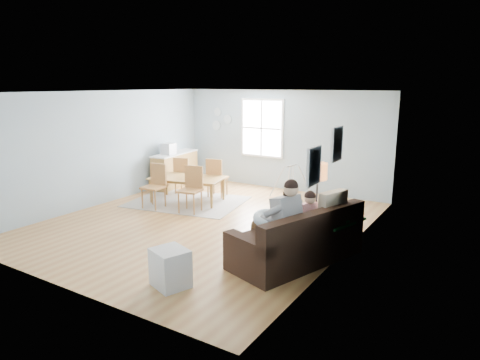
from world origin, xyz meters
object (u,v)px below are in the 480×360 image
Objects in this scene: sofa at (299,243)px; toddler at (305,212)px; counter at (175,169)px; monitor at (168,149)px; floor_lamp at (318,179)px; chair_nw at (183,173)px; storage_cube at (170,268)px; chair_se at (192,186)px; baby_swing at (291,183)px; chair_ne at (216,175)px; chair_sw at (156,183)px; father at (279,218)px; dining_table at (187,190)px.

toddler is at bearing 93.08° from sofa.
counter is 5.33× the size of monitor.
monitor is (-5.21, 2.17, -0.18)m from floor_lamp.
monitor is (-0.73, 0.29, 0.55)m from chair_nw.
toddler is at bearing 58.74° from storage_cube.
counter is at bearing 138.53° from chair_se.
storage_cube is at bearing -124.70° from sofa.
chair_ne is at bearing -144.92° from baby_swing.
chair_sw is (-4.19, 1.16, 0.27)m from sofa.
chair_sw is 1.04× the size of chair_nw.
toddler is 0.61× the size of floor_lamp.
chair_nw is at bearing 147.05° from father.
toddler is 2.39m from storage_cube.
storage_cube is at bearing -50.44° from counter.
sofa is 6.05m from counter.
toddler is at bearing -28.61° from counter.
chair_se is at bearing 157.71° from sofa.
sofa is at bearing -27.97° from monitor.
monitor is at bearing -81.32° from counter.
counter is at bearing -168.57° from baby_swing.
floor_lamp is 2.51× the size of storage_cube.
storage_cube is 0.35× the size of dining_table.
counter is at bearing 141.92° from chair_nw.
floor_lamp reaches higher than sofa.
baby_swing is at bearing 117.05° from sofa.
counter is at bearing 98.68° from monitor.
floor_lamp is (0.29, 0.83, 0.51)m from father.
chair_sw is 1.01× the size of chair_ne.
chair_ne reaches higher than baby_swing.
father is 1.39× the size of chair_se.
chair_ne is 1.78m from counter.
baby_swing is (2.53, 1.28, -0.20)m from chair_nw.
father is 0.54m from toddler.
chair_ne is (-3.25, 2.88, -0.19)m from father.
toddler is (0.23, 0.49, 0.01)m from father.
toddler is 0.92× the size of chair_sw.
chair_sw is 1.11× the size of baby_swing.
counter is at bearing 146.20° from father.
floor_lamp is 1.52× the size of chair_sw.
storage_cube is 1.89× the size of monitor.
chair_sw reaches higher than storage_cube.
chair_ne is (0.94, 0.17, 0.02)m from chair_nw.
chair_ne is 1.95m from baby_swing.
dining_table is 1.76m from monitor.
floor_lamp is 3.46m from chair_se.
chair_se reaches higher than storage_cube.
chair_se is (-3.24, 1.11, -0.19)m from toddler.
chair_nw is 0.97× the size of chair_ne.
baby_swing is at bearing 121.70° from floor_lamp.
chair_se is at bearing 10.51° from chair_sw.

